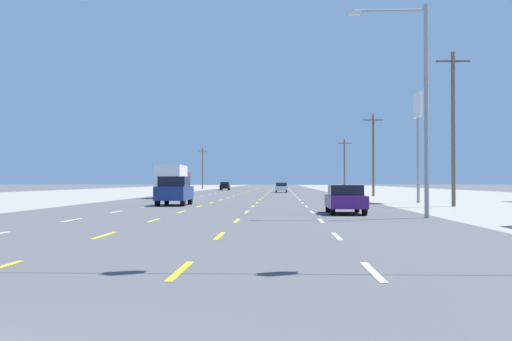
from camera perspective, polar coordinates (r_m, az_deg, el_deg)
name	(u,v)px	position (r m, az deg, el deg)	size (l,w,h in m)	color
ground_plane	(248,196)	(70.78, -0.67, -2.31)	(572.00, 572.00, 0.00)	#4C4C4F
lot_apron_left	(28,196)	(76.16, -19.63, -2.16)	(28.00, 440.00, 0.01)	gray
lot_apron_right	(475,196)	(73.79, 18.91, -2.20)	(28.00, 440.00, 0.01)	gray
lane_markings	(260,191)	(109.24, 0.35, -1.84)	(10.64, 227.60, 0.01)	white
signal_span_wire	(110,13)	(14.00, -12.89, 13.53)	(25.37, 0.53, 8.75)	brown
sedan_far_right_nearest	(345,199)	(32.80, 7.95, -2.52)	(1.80, 4.50, 1.46)	#4C196B
suv_inner_left_near	(174,190)	(44.26, -7.27, -1.77)	(1.98, 4.90, 1.98)	navy
box_truck_far_left_mid	(173,180)	(64.33, -7.39, -0.80)	(2.40, 7.20, 3.23)	red
sedan_inner_right_midfar	(281,187)	(96.07, 2.27, -1.51)	(1.80, 4.50, 1.46)	silver
hatchback_far_left_far	(225,186)	(120.46, -2.78, -1.39)	(1.72, 3.90, 1.54)	black
pole_sign_right_row_1	(418,118)	(50.61, 14.22, 4.58)	(0.24, 2.39, 8.42)	gray
streetlight_right_row_0	(419,95)	(29.99, 14.29, 6.49)	(3.57, 0.26, 9.65)	gray
utility_pole_right_row_0	(453,126)	(44.02, 17.15, 3.79)	(2.20, 0.26, 10.15)	brown
utility_pole_right_row_1	(373,154)	(72.44, 10.40, 1.49)	(2.20, 0.26, 9.10)	brown
utility_pole_right_row_2	(344,164)	(103.72, 7.88, 0.54)	(2.20, 0.26, 8.40)	brown
utility_pole_left_row_3	(203,168)	(139.92, -4.78, 0.25)	(2.20, 0.26, 8.89)	brown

